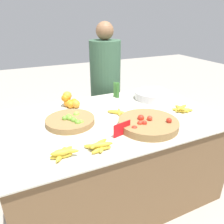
# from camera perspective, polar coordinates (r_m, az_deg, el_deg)

# --- Properties ---
(ground_plane) EXTENTS (12.00, 12.00, 0.00)m
(ground_plane) POSITION_cam_1_polar(r_m,az_deg,el_deg) (2.27, 0.00, -19.40)
(ground_plane) COLOR #ADA599
(market_table) EXTENTS (1.79, 1.12, 0.77)m
(market_table) POSITION_cam_1_polar(r_m,az_deg,el_deg) (2.02, 0.00, -11.39)
(market_table) COLOR brown
(market_table) RESTS_ON ground_plane
(lime_bowl) EXTENTS (0.38, 0.38, 0.08)m
(lime_bowl) POSITION_cam_1_polar(r_m,az_deg,el_deg) (1.74, -10.79, -2.24)
(lime_bowl) COLOR olive
(lime_bowl) RESTS_ON market_table
(tomato_basket) EXTENTS (0.46, 0.46, 0.09)m
(tomato_basket) POSITION_cam_1_polar(r_m,az_deg,el_deg) (1.68, 9.38, -2.98)
(tomato_basket) COLOR olive
(tomato_basket) RESTS_ON market_table
(orange_pile) EXTENTS (0.15, 0.16, 0.14)m
(orange_pile) POSITION_cam_1_polar(r_m,az_deg,el_deg) (2.06, -10.97, 2.80)
(orange_pile) COLOR orange
(orange_pile) RESTS_ON market_table
(metal_bowl) EXTENTS (0.34, 0.34, 0.08)m
(metal_bowl) POSITION_cam_1_polar(r_m,az_deg,el_deg) (2.26, 10.33, 4.34)
(metal_bowl) COLOR silver
(metal_bowl) RESTS_ON market_table
(price_sign) EXTENTS (0.15, 0.04, 0.10)m
(price_sign) POSITION_cam_1_polar(r_m,az_deg,el_deg) (1.54, 2.65, -4.43)
(price_sign) COLOR red
(price_sign) RESTS_ON market_table
(veg_bundle) EXTENTS (0.04, 0.07, 0.16)m
(veg_bundle) POSITION_cam_1_polar(r_m,az_deg,el_deg) (2.25, 1.22, 5.76)
(veg_bundle) COLOR #4C8E42
(veg_bundle) RESTS_ON market_table
(banana_bunch_front_left) EXTENTS (0.18, 0.14, 0.06)m
(banana_bunch_front_left) POSITION_cam_1_polar(r_m,az_deg,el_deg) (1.40, -3.31, -8.96)
(banana_bunch_front_left) COLOR gold
(banana_bunch_front_left) RESTS_ON market_table
(banana_bunch_middle_right) EXTENTS (0.17, 0.16, 0.05)m
(banana_bunch_middle_right) POSITION_cam_1_polar(r_m,az_deg,el_deg) (2.02, 17.82, 0.72)
(banana_bunch_middle_right) COLOR gold
(banana_bunch_middle_right) RESTS_ON market_table
(banana_bunch_front_center) EXTENTS (0.14, 0.14, 0.03)m
(banana_bunch_front_center) POSITION_cam_1_polar(r_m,az_deg,el_deg) (1.89, 1.39, -0.02)
(banana_bunch_front_center) COLOR gold
(banana_bunch_front_center) RESTS_ON market_table
(banana_bunch_front_right) EXTENTS (0.18, 0.15, 0.06)m
(banana_bunch_front_right) POSITION_cam_1_polar(r_m,az_deg,el_deg) (1.36, -12.75, -10.44)
(banana_bunch_front_right) COLOR gold
(banana_bunch_front_right) RESTS_ON market_table
(vendor_person) EXTENTS (0.36, 0.36, 1.50)m
(vendor_person) POSITION_cam_1_polar(r_m,az_deg,el_deg) (2.68, -1.70, 4.98)
(vendor_person) COLOR #385B42
(vendor_person) RESTS_ON ground_plane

